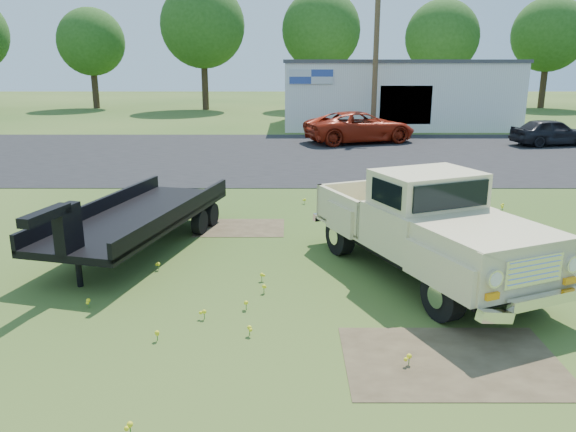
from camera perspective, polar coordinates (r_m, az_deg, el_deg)
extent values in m
plane|color=#284917|center=(10.82, 4.23, -6.53)|extent=(140.00, 140.00, 0.00)
cube|color=black|center=(25.35, 1.85, 6.25)|extent=(90.00, 14.00, 0.02)
cube|color=#463925|center=(8.41, 16.29, -13.97)|extent=(3.00, 2.00, 0.01)
cube|color=#463925|center=(14.16, -4.87, -1.21)|extent=(2.20, 1.60, 0.01)
cube|color=silver|center=(37.68, 10.68, 12.07)|extent=(14.00, 8.00, 4.00)
cube|color=#3F3F44|center=(37.63, 10.84, 15.18)|extent=(14.20, 8.20, 0.20)
cube|color=black|center=(33.84, 11.86, 10.98)|extent=(3.00, 0.10, 2.20)
cube|color=silver|center=(33.00, 2.37, 13.96)|extent=(2.50, 0.08, 0.80)
cylinder|color=#4E3D24|center=(32.37, 8.92, 16.07)|extent=(0.30, 0.30, 9.00)
cylinder|color=#362718|center=(53.89, -18.99, 12.05)|extent=(0.56, 0.56, 3.24)
sphere|color=#214C15|center=(53.87, -19.38, 16.36)|extent=(5.76, 5.76, 5.76)
cylinder|color=#362718|center=(50.08, -8.43, 12.91)|extent=(0.56, 0.56, 3.96)
sphere|color=#214C15|center=(50.12, -8.66, 18.60)|extent=(7.04, 7.04, 7.04)
cylinder|color=#362718|center=(50.63, 3.31, 12.97)|extent=(0.56, 0.56, 3.78)
sphere|color=#214C15|center=(50.65, 3.40, 18.34)|extent=(6.72, 6.72, 6.72)
cylinder|color=#362718|center=(50.70, 15.03, 12.29)|extent=(0.56, 0.56, 3.42)
sphere|color=#214C15|center=(50.69, 15.38, 17.13)|extent=(6.08, 6.08, 6.08)
cylinder|color=#362718|center=(56.37, 24.47, 11.81)|extent=(0.56, 0.56, 3.60)
sphere|color=#214C15|center=(56.37, 24.99, 16.38)|extent=(6.40, 6.40, 6.40)
imported|color=maroon|center=(29.31, 7.34, 8.93)|extent=(6.18, 4.29, 1.57)
imported|color=black|center=(30.87, 25.14, 7.71)|extent=(4.10, 2.23, 1.32)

